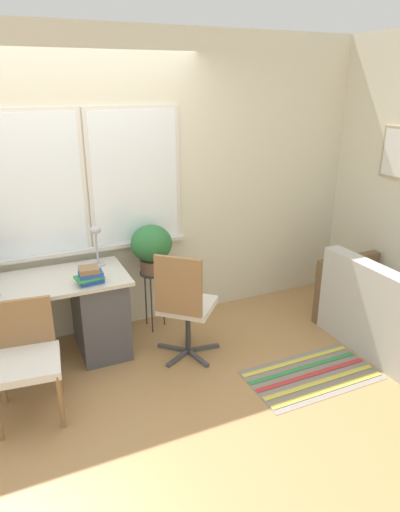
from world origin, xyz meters
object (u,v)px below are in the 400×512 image
object	(u,v)px
desk_chair_wooden	(26,356)
office_chair_swivel	(185,304)
plant_stand	(153,279)
couch_loveseat	(386,315)
desk_lamp	(96,238)
book_stack	(90,275)
potted_plant	(151,246)

from	to	relation	value
desk_chair_wooden	office_chair_swivel	bearing A→B (deg)	13.81
desk_chair_wooden	plant_stand	size ratio (longest dim) A/B	1.38
office_chair_swivel	couch_loveseat	size ratio (longest dim) A/B	0.79
desk_lamp	plant_stand	xyz separation A→B (m)	(0.50, 0.02, -0.48)
book_stack	office_chair_swivel	world-z (taller)	office_chair_swivel
office_chair_swivel	plant_stand	distance (m)	0.61
couch_loveseat	plant_stand	world-z (taller)	couch_loveseat
office_chair_swivel	potted_plant	world-z (taller)	potted_plant
book_stack	potted_plant	xyz separation A→B (m)	(0.64, 0.38, 0.03)
office_chair_swivel	desk_lamp	bearing A→B (deg)	-2.99
desk_lamp	couch_loveseat	size ratio (longest dim) A/B	0.29
plant_stand	desk_lamp	bearing A→B (deg)	-177.34
desk_chair_wooden	potted_plant	bearing A→B (deg)	39.08
book_stack	plant_stand	world-z (taller)	book_stack
office_chair_swivel	desk_chair_wooden	bearing A→B (deg)	49.88
book_stack	desk_chair_wooden	world-z (taller)	book_stack
desk_lamp	couch_loveseat	bearing A→B (deg)	-26.26
desk_lamp	couch_loveseat	distance (m)	2.66
office_chair_swivel	couch_loveseat	distance (m)	1.82
book_stack	office_chair_swivel	size ratio (longest dim) A/B	0.23
office_chair_swivel	couch_loveseat	xyz separation A→B (m)	(1.72, -0.55, -0.22)
desk_chair_wooden	plant_stand	world-z (taller)	desk_chair_wooden
office_chair_swivel	plant_stand	bearing A→B (deg)	-40.72
book_stack	plant_stand	bearing A→B (deg)	30.80
book_stack	office_chair_swivel	xyz separation A→B (m)	(0.71, -0.22, -0.30)
potted_plant	plant_stand	bearing A→B (deg)	135.00
office_chair_swivel	plant_stand	world-z (taller)	office_chair_swivel
desk_lamp	office_chair_swivel	world-z (taller)	desk_lamp
office_chair_swivel	potted_plant	distance (m)	0.69
book_stack	plant_stand	xyz separation A→B (m)	(0.64, 0.38, -0.30)
desk_lamp	office_chair_swivel	size ratio (longest dim) A/B	0.36
desk_lamp	plant_stand	distance (m)	0.70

